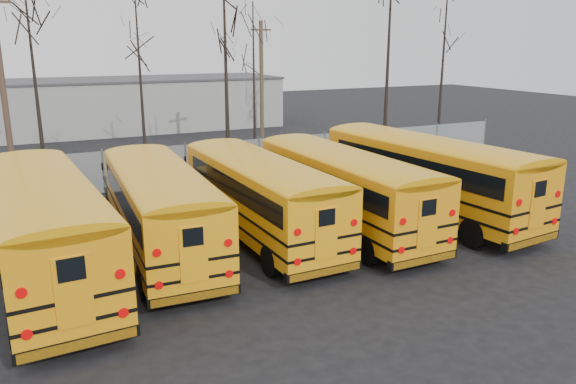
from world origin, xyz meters
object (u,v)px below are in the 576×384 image
bus_d (341,183)px  bus_e (423,169)px  bus_a (43,220)px  utility_pole_right (262,87)px  bus_b (158,201)px  utility_pole_left (3,89)px  bus_c (258,190)px

bus_d → bus_e: bus_e is taller
bus_a → utility_pole_right: 21.07m
bus_e → bus_b: bearing=171.6°
bus_e → utility_pole_left: bearing=134.8°
utility_pole_right → bus_c: bearing=-126.4°
bus_e → bus_a: bearing=176.0°
bus_d → bus_b: bearing=174.2°
bus_c → bus_d: bus_d is taller
bus_e → bus_c: bearing=170.6°
bus_d → bus_e: bearing=-0.5°
bus_a → bus_b: 3.71m
bus_b → utility_pole_right: bearing=58.3°
bus_b → bus_e: bus_e is taller
bus_a → bus_e: bus_e is taller
bus_a → bus_d: size_ratio=1.07×
bus_e → bus_d: bearing=174.9°
bus_b → bus_d: bus_d is taller
bus_e → utility_pole_left: utility_pole_left is taller
bus_b → utility_pole_right: 18.16m
bus_b → utility_pole_right: size_ratio=1.34×
bus_b → utility_pole_left: utility_pole_left is taller
bus_a → utility_pole_right: size_ratio=1.44×
bus_b → utility_pole_right: (10.18, 14.84, 2.44)m
bus_d → utility_pole_left: size_ratio=1.19×
utility_pole_right → bus_b: bearing=-137.0°
bus_c → utility_pole_right: bearing=65.1°
bus_d → utility_pole_left: bearing=130.8°
bus_a → utility_pole_right: (13.77, 15.78, 2.31)m
bus_a → bus_b: size_ratio=1.08×
bus_c → utility_pole_left: bearing=122.6°
bus_b → bus_c: size_ratio=1.00×
bus_b → bus_d: size_ratio=0.99×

